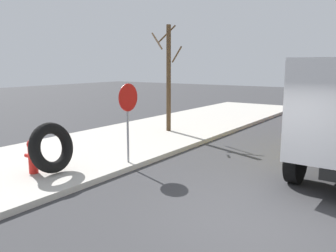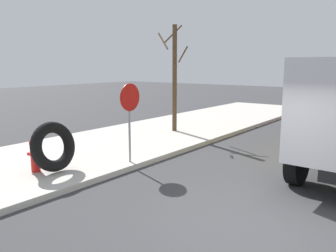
{
  "view_description": "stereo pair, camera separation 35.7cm",
  "coord_description": "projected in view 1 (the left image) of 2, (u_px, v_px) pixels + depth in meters",
  "views": [
    {
      "loc": [
        -5.73,
        -2.06,
        2.86
      ],
      "look_at": [
        1.32,
        2.8,
        1.36
      ],
      "focal_mm": 37.68,
      "sensor_mm": 36.0,
      "label": 1
    },
    {
      "loc": [
        -5.53,
        -2.35,
        2.86
      ],
      "look_at": [
        1.32,
        2.8,
        1.36
      ],
      "focal_mm": 37.68,
      "sensor_mm": 36.0,
      "label": 2
    }
  ],
  "objects": [
    {
      "name": "sidewalk_curb",
      "position": [
        33.0,
        165.0,
        9.91
      ],
      "size": [
        36.0,
        5.0,
        0.15
      ],
      "primitive_type": "cube",
      "color": "#BCB7AD",
      "rests_on": "ground"
    },
    {
      "name": "loose_tire",
      "position": [
        52.0,
        148.0,
        8.81
      ],
      "size": [
        1.3,
        0.59,
        1.31
      ],
      "primitive_type": "torus",
      "rotation": [
        1.36,
        0.0,
        0.03
      ],
      "color": "black",
      "rests_on": "sidewalk_curb"
    },
    {
      "name": "stop_sign",
      "position": [
        128.0,
        108.0,
        9.64
      ],
      "size": [
        0.76,
        0.08,
        2.21
      ],
      "color": "gray",
      "rests_on": "sidewalk_curb"
    },
    {
      "name": "fire_hydrant",
      "position": [
        33.0,
        155.0,
        8.83
      ],
      "size": [
        0.26,
        0.59,
        0.88
      ],
      "color": "red",
      "rests_on": "sidewalk_curb"
    },
    {
      "name": "bare_tree",
      "position": [
        168.0,
        76.0,
        14.28
      ],
      "size": [
        1.27,
        1.26,
        4.3
      ],
      "color": "#4C3823",
      "rests_on": "sidewalk_curb"
    },
    {
      "name": "ground_plane",
      "position": [
        255.0,
        227.0,
        6.29
      ],
      "size": [
        80.0,
        80.0,
        0.0
      ],
      "primitive_type": "plane",
      "color": "#38383A"
    }
  ]
}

